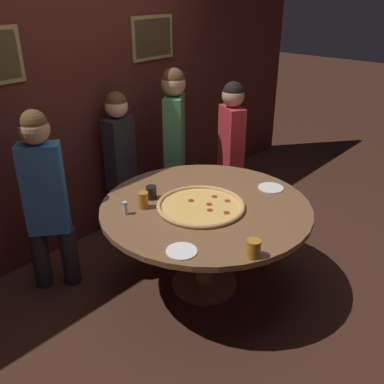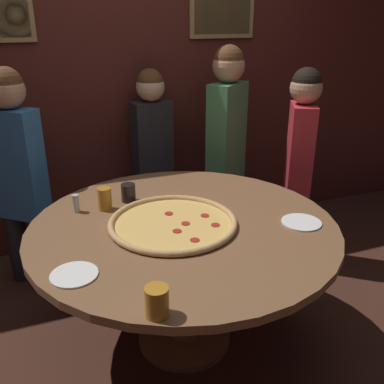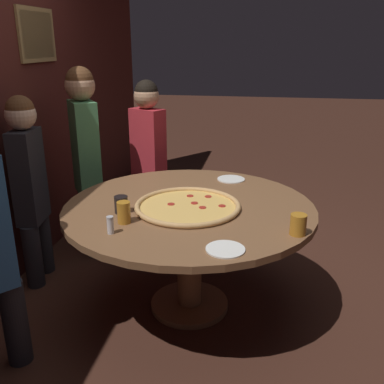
{
  "view_description": "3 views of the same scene",
  "coord_description": "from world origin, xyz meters",
  "views": [
    {
      "loc": [
        -2.17,
        -1.77,
        2.21
      ],
      "look_at": [
        -0.14,
        0.01,
        0.89
      ],
      "focal_mm": 40.0,
      "sensor_mm": 36.0,
      "label": 1
    },
    {
      "loc": [
        -0.65,
        -1.83,
        1.72
      ],
      "look_at": [
        0.04,
        -0.0,
        0.91
      ],
      "focal_mm": 40.0,
      "sensor_mm": 36.0,
      "label": 2
    },
    {
      "loc": [
        -2.45,
        -0.45,
        1.7
      ],
      "look_at": [
        0.06,
        -0.01,
        0.8
      ],
      "focal_mm": 40.0,
      "sensor_mm": 36.0,
      "label": 3
    }
  ],
  "objects": [
    {
      "name": "diner_far_right",
      "position": [
        1.06,
        0.55,
        0.8
      ],
      "size": [
        0.28,
        0.37,
        1.41
      ],
      "rotation": [
        0.0,
        0.0,
        -2.05
      ],
      "color": "#232328",
      "rests_on": "ground_plane"
    },
    {
      "name": "condiment_shaker",
      "position": [
        -0.49,
        0.33,
        0.79
      ],
      "size": [
        0.04,
        0.04,
        0.1
      ],
      "color": "silver",
      "rests_on": "dining_table"
    },
    {
      "name": "white_plate_beside_cup",
      "position": [
        -0.57,
        -0.28,
        0.74
      ],
      "size": [
        0.19,
        0.19,
        0.01
      ],
      "primitive_type": "cylinder",
      "color": "white",
      "rests_on": "dining_table"
    },
    {
      "name": "diner_side_right",
      "position": [
        0.69,
        0.97,
        0.87
      ],
      "size": [
        0.39,
        0.33,
        1.53
      ],
      "rotation": [
        0.0,
        0.0,
        -2.52
      ],
      "color": "#232328",
      "rests_on": "ground_plane"
    },
    {
      "name": "white_plate_left_side",
      "position": [
        0.56,
        -0.21,
        0.74
      ],
      "size": [
        0.2,
        0.2,
        0.01
      ],
      "primitive_type": "cylinder",
      "color": "white",
      "rests_on": "dining_table"
    },
    {
      "name": "dining_table",
      "position": [
        0.0,
        0.0,
        0.61
      ],
      "size": [
        1.56,
        1.56,
        0.74
      ],
      "color": "brown",
      "rests_on": "ground_plane"
    },
    {
      "name": "drink_cup_beside_pizza",
      "position": [
        -0.34,
        0.31,
        0.8
      ],
      "size": [
        0.07,
        0.07,
        0.12
      ],
      "primitive_type": "cylinder",
      "color": "#BC7A23",
      "rests_on": "dining_table"
    },
    {
      "name": "giant_pizza",
      "position": [
        -0.06,
        0.0,
        0.75
      ],
      "size": [
        0.65,
        0.65,
        0.03
      ],
      "color": "#EAB75B",
      "rests_on": "dining_table"
    },
    {
      "name": "diner_centre_back",
      "position": [
        -0.76,
        0.92,
        0.82
      ],
      "size": [
        0.36,
        0.33,
        1.45
      ],
      "rotation": [
        0.0,
        0.0,
        2.45
      ],
      "color": "#232328",
      "rests_on": "ground_plane"
    },
    {
      "name": "diner_far_left",
      "position": [
        0.18,
        1.18,
        0.78
      ],
      "size": [
        0.35,
        0.21,
        1.37
      ],
      "rotation": [
        0.0,
        0.0,
        -2.99
      ],
      "color": "#232328",
      "rests_on": "ground_plane"
    },
    {
      "name": "ground_plane",
      "position": [
        0.0,
        0.0,
        0.0
      ],
      "size": [
        24.0,
        24.0,
        0.0
      ],
      "primitive_type": "plane",
      "color": "#422319"
    },
    {
      "name": "back_wall",
      "position": [
        0.0,
        1.38,
        1.3
      ],
      "size": [
        6.4,
        0.08,
        2.6
      ],
      "color": "#4C1E19",
      "rests_on": "ground_plane"
    },
    {
      "name": "drink_cup_near_right",
      "position": [
        -0.19,
        0.37,
        0.79
      ],
      "size": [
        0.08,
        0.08,
        0.1
      ],
      "primitive_type": "cylinder",
      "color": "black",
      "rests_on": "dining_table"
    },
    {
      "name": "drink_cup_centre_back",
      "position": [
        -0.33,
        -0.64,
        0.8
      ],
      "size": [
        0.09,
        0.09,
        0.11
      ],
      "primitive_type": "cylinder",
      "color": "#BC7A23",
      "rests_on": "dining_table"
    }
  ]
}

